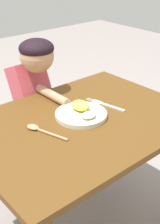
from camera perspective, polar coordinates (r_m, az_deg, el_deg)
The scene contains 5 objects.
dining_table at distance 1.46m, azimuth 0.25°, elevation -5.34°, with size 1.01×0.74×0.71m.
plate at distance 1.42m, azimuth 0.25°, elevation -0.12°, with size 0.24×0.24×0.06m.
fork at distance 1.53m, azimuth 4.63°, elevation 1.34°, with size 0.06×0.22×0.01m.
spoon at distance 1.32m, azimuth -7.43°, elevation -3.18°, with size 0.08×0.21×0.02m.
person at distance 1.82m, azimuth -8.52°, elevation -0.47°, with size 0.19×0.45×1.00m.
Camera 1 is at (-0.80, -0.92, 1.40)m, focal length 50.18 mm.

